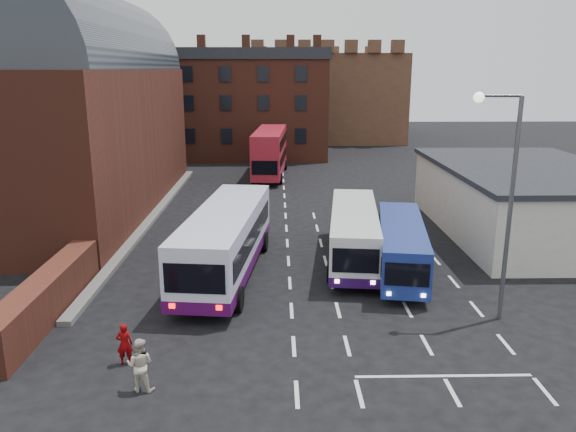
{
  "coord_description": "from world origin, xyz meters",
  "views": [
    {
      "loc": [
        -0.6,
        -19.83,
        10.07
      ],
      "look_at": [
        0.0,
        10.0,
        2.2
      ],
      "focal_mm": 35.0,
      "sensor_mm": 36.0,
      "label": 1
    }
  ],
  "objects_px": {
    "bus_white_inbound": "(354,231)",
    "pedestrian_red": "(124,344)",
    "bus_white_outbound": "(226,237)",
    "bus_blue": "(401,244)",
    "pedestrian_beige": "(140,365)",
    "bus_red_double": "(270,152)",
    "street_lamp": "(504,188)"
  },
  "relations": [
    {
      "from": "bus_white_inbound",
      "to": "pedestrian_red",
      "type": "bearing_deg",
      "value": 55.64
    },
    {
      "from": "bus_white_outbound",
      "to": "bus_blue",
      "type": "xyz_separation_m",
      "value": [
        8.81,
        0.11,
        -0.47
      ]
    },
    {
      "from": "bus_white_outbound",
      "to": "pedestrian_beige",
      "type": "bearing_deg",
      "value": -93.56
    },
    {
      "from": "bus_white_outbound",
      "to": "pedestrian_beige",
      "type": "distance_m",
      "value": 10.72
    },
    {
      "from": "bus_white_inbound",
      "to": "bus_red_double",
      "type": "bearing_deg",
      "value": -72.12
    },
    {
      "from": "pedestrian_beige",
      "to": "pedestrian_red",
      "type": "bearing_deg",
      "value": -54.49
    },
    {
      "from": "pedestrian_red",
      "to": "street_lamp",
      "type": "bearing_deg",
      "value": -173.66
    },
    {
      "from": "street_lamp",
      "to": "bus_white_outbound",
      "type": "bearing_deg",
      "value": 154.59
    },
    {
      "from": "bus_blue",
      "to": "street_lamp",
      "type": "distance_m",
      "value": 7.35
    },
    {
      "from": "street_lamp",
      "to": "bus_white_inbound",
      "type": "bearing_deg",
      "value": 122.87
    },
    {
      "from": "pedestrian_beige",
      "to": "bus_blue",
      "type": "bearing_deg",
      "value": -129.0
    },
    {
      "from": "bus_blue",
      "to": "pedestrian_red",
      "type": "distance_m",
      "value": 14.67
    },
    {
      "from": "street_lamp",
      "to": "bus_blue",
      "type": "bearing_deg",
      "value": 115.33
    },
    {
      "from": "bus_white_outbound",
      "to": "street_lamp",
      "type": "relative_size",
      "value": 1.36
    },
    {
      "from": "bus_white_inbound",
      "to": "bus_blue",
      "type": "height_order",
      "value": "bus_white_inbound"
    },
    {
      "from": "pedestrian_red",
      "to": "pedestrian_beige",
      "type": "height_order",
      "value": "pedestrian_beige"
    },
    {
      "from": "bus_white_outbound",
      "to": "bus_blue",
      "type": "bearing_deg",
      "value": 7.17
    },
    {
      "from": "pedestrian_red",
      "to": "bus_white_outbound",
      "type": "bearing_deg",
      "value": -114.67
    },
    {
      "from": "bus_red_double",
      "to": "street_lamp",
      "type": "bearing_deg",
      "value": 110.78
    },
    {
      "from": "bus_white_inbound",
      "to": "bus_blue",
      "type": "bearing_deg",
      "value": 146.07
    },
    {
      "from": "bus_red_double",
      "to": "pedestrian_beige",
      "type": "xyz_separation_m",
      "value": [
        -3.75,
        -36.81,
        -1.47
      ]
    },
    {
      "from": "bus_white_inbound",
      "to": "pedestrian_red",
      "type": "height_order",
      "value": "bus_white_inbound"
    },
    {
      "from": "bus_white_inbound",
      "to": "street_lamp",
      "type": "bearing_deg",
      "value": 129.69
    },
    {
      "from": "pedestrian_red",
      "to": "bus_white_inbound",
      "type": "bearing_deg",
      "value": -138.28
    },
    {
      "from": "bus_blue",
      "to": "pedestrian_beige",
      "type": "xyz_separation_m",
      "value": [
        -10.67,
        -10.61,
        -0.61
      ]
    },
    {
      "from": "bus_white_inbound",
      "to": "street_lamp",
      "type": "distance_m",
      "value": 9.63
    },
    {
      "from": "pedestrian_beige",
      "to": "bus_red_double",
      "type": "bearing_deg",
      "value": -89.66
    },
    {
      "from": "street_lamp",
      "to": "pedestrian_beige",
      "type": "distance_m",
      "value": 14.97
    },
    {
      "from": "bus_blue",
      "to": "street_lamp",
      "type": "bearing_deg",
      "value": 124.73
    },
    {
      "from": "bus_red_double",
      "to": "pedestrian_beige",
      "type": "distance_m",
      "value": 37.03
    },
    {
      "from": "bus_white_inbound",
      "to": "pedestrian_red",
      "type": "xyz_separation_m",
      "value": [
        -9.45,
        -10.8,
        -0.9
      ]
    },
    {
      "from": "bus_white_outbound",
      "to": "street_lamp",
      "type": "bearing_deg",
      "value": -18.94
    }
  ]
}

